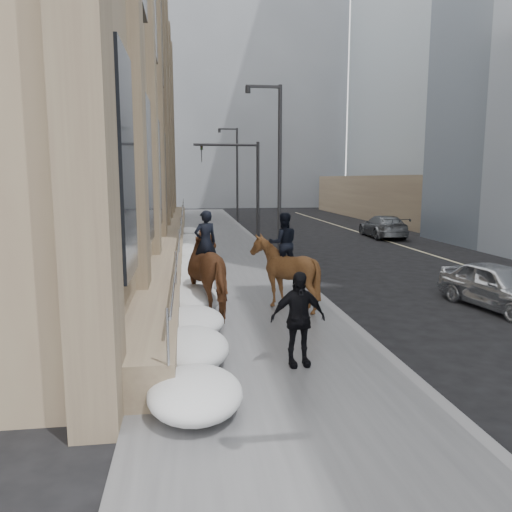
{
  "coord_description": "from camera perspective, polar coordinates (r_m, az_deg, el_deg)",
  "views": [
    {
      "loc": [
        -1.46,
        -9.44,
        3.74
      ],
      "look_at": [
        0.33,
        3.55,
        1.7
      ],
      "focal_mm": 35.0,
      "sensor_mm": 36.0,
      "label": 1
    }
  ],
  "objects": [
    {
      "name": "car_silver",
      "position": [
        16.01,
        26.02,
        -3.12
      ],
      "size": [
        2.19,
        4.13,
        1.34
      ],
      "primitive_type": "imported",
      "rotation": [
        0.0,
        0.0,
        0.16
      ],
      "color": "#B9BCC1",
      "rests_on": "ground"
    },
    {
      "name": "limestone_building",
      "position": [
        30.09,
        -15.82,
        18.4
      ],
      "size": [
        6.1,
        44.0,
        18.0
      ],
      "color": "#887059",
      "rests_on": "ground"
    },
    {
      "name": "streetlight_mid",
      "position": [
        23.83,
        2.34,
        10.86
      ],
      "size": [
        1.71,
        0.24,
        8.0
      ],
      "color": "#2D2D30",
      "rests_on": "ground"
    },
    {
      "name": "ground",
      "position": [
        10.26,
        0.91,
        -12.55
      ],
      "size": [
        140.0,
        140.0,
        0.0
      ],
      "primitive_type": "plane",
      "color": "black",
      "rests_on": "ground"
    },
    {
      "name": "curb",
      "position": [
        20.2,
        3.94,
        -1.67
      ],
      "size": [
        0.24,
        80.0,
        0.12
      ],
      "primitive_type": "cube",
      "color": "slate",
      "rests_on": "ground"
    },
    {
      "name": "mounted_horse_right",
      "position": [
        13.98,
        3.21,
        -1.43
      ],
      "size": [
        1.72,
        1.92,
        2.69
      ],
      "rotation": [
        0.0,
        0.0,
        3.18
      ],
      "color": "#452913",
      "rests_on": "sidewalk"
    },
    {
      "name": "car_grey",
      "position": [
        32.94,
        14.31,
        3.3
      ],
      "size": [
        2.25,
        5.02,
        1.43
      ],
      "primitive_type": "imported",
      "rotation": [
        0.0,
        0.0,
        3.09
      ],
      "color": "slate",
      "rests_on": "ground"
    },
    {
      "name": "mounted_horse_left",
      "position": [
        13.47,
        -4.86,
        -1.67
      ],
      "size": [
        2.05,
        2.92,
        2.78
      ],
      "rotation": [
        0.0,
        0.0,
        3.49
      ],
      "color": "#482815",
      "rests_on": "sidewalk"
    },
    {
      "name": "snow_bank",
      "position": [
        17.85,
        -7.6,
        -1.79
      ],
      "size": [
        1.7,
        18.1,
        0.76
      ],
      "color": "silver",
      "rests_on": "sidewalk"
    },
    {
      "name": "sidewalk",
      "position": [
        19.84,
        -3.5,
        -1.86
      ],
      "size": [
        5.0,
        80.0,
        0.12
      ],
      "primitive_type": "cube",
      "color": "#4B4B4D",
      "rests_on": "ground"
    },
    {
      "name": "lane_line",
      "position": [
        23.13,
        23.42,
        -1.19
      ],
      "size": [
        0.15,
        70.0,
        0.01
      ],
      "primitive_type": "cube",
      "color": "#BFB78C",
      "rests_on": "ground"
    },
    {
      "name": "pedestrian",
      "position": [
        9.76,
        4.82,
        -7.17
      ],
      "size": [
        1.12,
        0.54,
        1.87
      ],
      "primitive_type": "imported",
      "rotation": [
        0.0,
        0.0,
        0.08
      ],
      "color": "black",
      "rests_on": "sidewalk"
    },
    {
      "name": "traffic_signal",
      "position": [
        31.64,
        -1.46,
        9.32
      ],
      "size": [
        4.1,
        0.22,
        6.0
      ],
      "color": "#2D2D30",
      "rests_on": "ground"
    },
    {
      "name": "bg_building_mid",
      "position": [
        70.4,
        -3.49,
        17.21
      ],
      "size": [
        30.0,
        12.0,
        28.0
      ],
      "primitive_type": "cube",
      "color": "slate",
      "rests_on": "ground"
    },
    {
      "name": "streetlight_far",
      "position": [
        43.65,
        -2.37,
        9.94
      ],
      "size": [
        1.71,
        0.24,
        8.0
      ],
      "color": "#2D2D30",
      "rests_on": "ground"
    },
    {
      "name": "bg_building_far",
      "position": [
        81.8,
        -11.32,
        13.07
      ],
      "size": [
        24.0,
        12.0,
        20.0
      ],
      "primitive_type": "cube",
      "color": "gray",
      "rests_on": "ground"
    }
  ]
}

